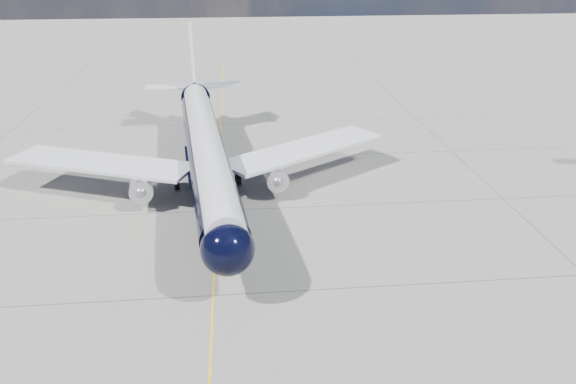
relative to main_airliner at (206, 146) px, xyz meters
name	(u,v)px	position (x,y,z in m)	size (l,w,h in m)	color
ground	(218,191)	(1.08, -1.63, -4.62)	(320.00, 320.00, 0.00)	gray
taxiway_centerline	(217,211)	(1.08, -6.63, -4.62)	(0.16, 160.00, 0.01)	yellow
main_airliner	(206,146)	(0.00, 0.00, 0.00)	(42.16, 51.58, 14.90)	black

